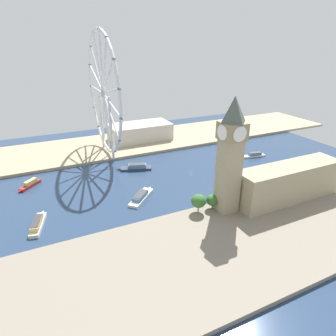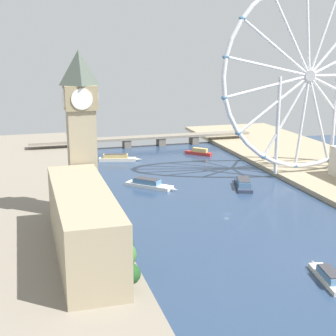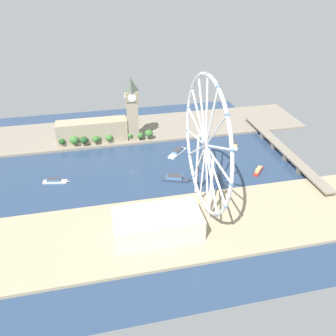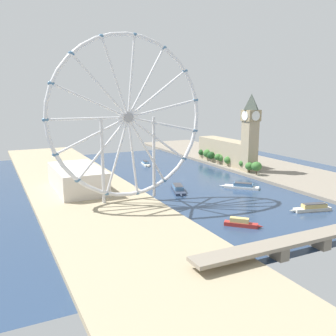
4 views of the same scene
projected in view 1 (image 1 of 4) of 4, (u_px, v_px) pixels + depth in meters
ground_plane at (191, 172)px, 278.90m from camera, size 382.55×382.55×0.00m
riverbank_left at (270, 231)px, 190.33m from camera, size 90.00×520.00×3.00m
riverbank_right at (149, 140)px, 366.27m from camera, size 90.00×520.00×3.00m
clock_tower at (230, 155)px, 194.83m from camera, size 16.44×16.44×82.03m
parliament_block at (288, 182)px, 221.49m from camera, size 22.00×88.91×27.89m
tree_row_embankment at (263, 186)px, 228.18m from camera, size 13.44×119.84×13.93m
ferris_wheel at (103, 94)px, 295.29m from camera, size 123.91×3.20×125.65m
riverside_hall at (140, 132)px, 360.97m from camera, size 37.33×74.32×19.65m
tour_boat_0 at (254, 155)px, 316.35m from camera, size 10.37×29.69×4.90m
tour_boat_1 at (38, 223)px, 196.69m from camera, size 32.87×13.02×5.77m
tour_boat_2 at (136, 167)px, 284.80m from camera, size 17.87×34.86×5.76m
tour_boat_3 at (30, 184)px, 250.67m from camera, size 20.53×20.17×5.68m
tour_boat_4 at (141, 196)px, 231.40m from camera, size 29.24×29.27×5.41m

